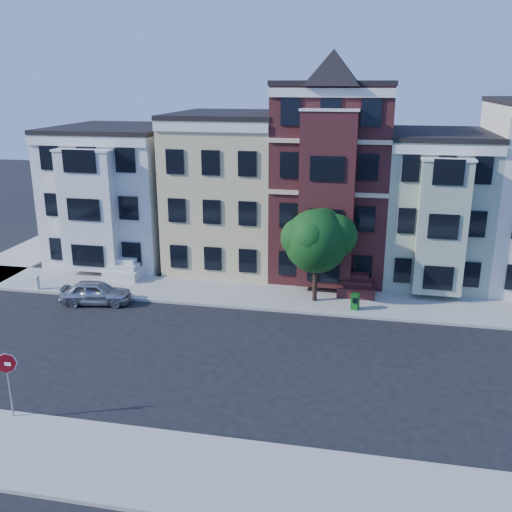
% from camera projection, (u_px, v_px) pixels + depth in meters
% --- Properties ---
extents(ground, '(120.00, 120.00, 0.00)m').
position_uv_depth(ground, '(304.00, 367.00, 25.56)').
color(ground, black).
extents(far_sidewalk, '(60.00, 4.00, 0.15)m').
position_uv_depth(far_sidewalk, '(321.00, 301.00, 33.03)').
color(far_sidewalk, '#9E9B93').
rests_on(far_sidewalk, ground).
extents(near_sidewalk, '(60.00, 4.00, 0.15)m').
position_uv_depth(near_sidewalk, '(274.00, 484.00, 18.05)').
color(near_sidewalk, '#9E9B93').
rests_on(near_sidewalk, ground).
extents(house_white, '(8.00, 9.00, 9.00)m').
position_uv_depth(house_white, '(121.00, 194.00, 40.66)').
color(house_white, silver).
rests_on(house_white, ground).
extents(house_yellow, '(7.00, 9.00, 10.00)m').
position_uv_depth(house_yellow, '(230.00, 192.00, 38.99)').
color(house_yellow, '#D2C188').
rests_on(house_yellow, ground).
extents(house_brown, '(7.00, 9.00, 12.00)m').
position_uv_depth(house_brown, '(333.00, 181.00, 37.36)').
color(house_brown, '#3E1718').
rests_on(house_brown, ground).
extents(house_green, '(6.00, 9.00, 9.00)m').
position_uv_depth(house_green, '(434.00, 207.00, 36.57)').
color(house_green, '#95A78C').
rests_on(house_green, ground).
extents(street_tree, '(7.52, 7.52, 6.62)m').
position_uv_depth(street_tree, '(316.00, 245.00, 31.91)').
color(street_tree, '#124E14').
rests_on(street_tree, far_sidewalk).
extents(parked_car, '(4.22, 2.27, 1.37)m').
position_uv_depth(parked_car, '(96.00, 292.00, 32.63)').
color(parked_car, '#ACAEB3').
rests_on(parked_car, ground).
extents(newspaper_box, '(0.49, 0.46, 0.91)m').
position_uv_depth(newspaper_box, '(355.00, 302.00, 31.47)').
color(newspaper_box, '#115B17').
rests_on(newspaper_box, far_sidewalk).
extents(fire_hydrant, '(0.25, 0.25, 0.69)m').
position_uv_depth(fire_hydrant, '(38.00, 284.00, 34.55)').
color(fire_hydrant, beige).
rests_on(fire_hydrant, far_sidewalk).
extents(stop_sign, '(0.81, 0.11, 2.96)m').
position_uv_depth(stop_sign, '(9.00, 381.00, 21.14)').
color(stop_sign, '#A40911').
rests_on(stop_sign, near_sidewalk).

